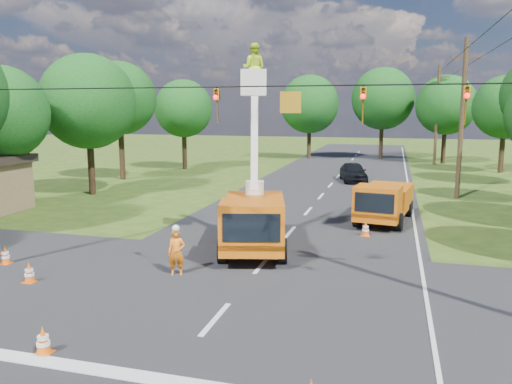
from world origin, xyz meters
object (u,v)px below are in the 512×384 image
(bucket_truck, at_px, (254,207))
(traffic_cone_0, at_px, (43,341))
(ground_worker, at_px, (176,252))
(pole_right_far, at_px, (437,115))
(tree_left_f, at_px, (184,109))
(distant_car, at_px, (353,172))
(tree_far_b, at_px, (383,99))
(second_truck, at_px, (384,201))
(traffic_cone_4, at_px, (29,273))
(tree_right_e, at_px, (505,107))
(tree_far_c, at_px, (446,105))
(traffic_cone_2, at_px, (281,246))
(tree_left_e, at_px, (119,98))
(pole_right_mid, at_px, (462,118))
(tree_left_d, at_px, (88,102))
(traffic_cone_5, at_px, (5,255))
(tree_left_c, at_px, (1,113))
(tree_far_a, at_px, (310,104))
(traffic_cone_7, at_px, (385,206))
(traffic_cone_3, at_px, (366,229))

(bucket_truck, relative_size, traffic_cone_0, 11.56)
(ground_worker, distance_m, pole_right_far, 40.62)
(tree_left_f, bearing_deg, distant_car, -15.08)
(tree_far_b, bearing_deg, second_truck, -88.12)
(traffic_cone_4, distance_m, tree_right_e, 41.76)
(tree_right_e, bearing_deg, ground_worker, -115.78)
(tree_far_c, bearing_deg, traffic_cone_2, -103.70)
(traffic_cone_0, relative_size, tree_left_e, 0.08)
(bucket_truck, relative_size, pole_right_mid, 0.82)
(ground_worker, height_order, traffic_cone_0, ground_worker)
(traffic_cone_2, distance_m, tree_left_f, 30.15)
(tree_left_d, height_order, tree_far_c, tree_left_d)
(traffic_cone_5, bearing_deg, ground_worker, 4.92)
(tree_left_d, xyz_separation_m, tree_left_e, (-1.80, 7.00, 0.37))
(traffic_cone_4, relative_size, tree_left_e, 0.08)
(tree_left_f, relative_size, tree_far_b, 0.81)
(ground_worker, distance_m, tree_right_e, 37.93)
(second_truck, xyz_separation_m, tree_left_f, (-18.90, 18.57, 4.59))
(tree_left_c, relative_size, tree_left_d, 0.87)
(pole_right_far, distance_m, tree_right_e, 7.32)
(tree_right_e, bearing_deg, tree_far_b, 137.20)
(tree_left_c, height_order, tree_far_a, tree_far_a)
(distant_car, bearing_deg, tree_right_e, 24.21)
(traffic_cone_0, relative_size, tree_left_f, 0.08)
(traffic_cone_2, bearing_deg, traffic_cone_5, -157.65)
(tree_right_e, bearing_deg, pole_right_far, 136.67)
(traffic_cone_0, distance_m, traffic_cone_2, 10.00)
(bucket_truck, height_order, traffic_cone_7, bucket_truck)
(second_truck, height_order, pole_right_far, pole_right_far)
(tree_left_d, bearing_deg, tree_far_a, 70.35)
(bucket_truck, height_order, tree_left_e, tree_left_e)
(pole_right_mid, bearing_deg, tree_far_b, 102.41)
(traffic_cone_7, height_order, tree_right_e, tree_right_e)
(second_truck, xyz_separation_m, traffic_cone_7, (0.02, 2.44, -0.74))
(second_truck, xyz_separation_m, distant_car, (-2.65, 14.19, -0.33))
(traffic_cone_2, distance_m, tree_far_a, 39.32)
(pole_right_far, distance_m, tree_far_a, 13.87)
(ground_worker, distance_m, traffic_cone_3, 9.34)
(tree_far_a, relative_size, tree_far_c, 1.04)
(traffic_cone_7, xyz_separation_m, tree_far_c, (5.38, 28.13, 5.70))
(traffic_cone_0, xyz_separation_m, tree_right_e, (16.99, 39.87, 5.45))
(traffic_cone_5, bearing_deg, pole_right_far, 65.89)
(tree_left_d, distance_m, tree_far_a, 29.73)
(tree_left_f, relative_size, tree_far_a, 0.88)
(tree_left_f, bearing_deg, tree_left_e, -104.04)
(tree_left_e, bearing_deg, tree_far_c, 37.25)
(bucket_truck, xyz_separation_m, tree_right_e, (14.68, 30.06, 4.05))
(pole_right_mid, relative_size, tree_left_c, 1.24)
(second_truck, distance_m, traffic_cone_2, 7.93)
(traffic_cone_2, relative_size, traffic_cone_7, 1.00)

